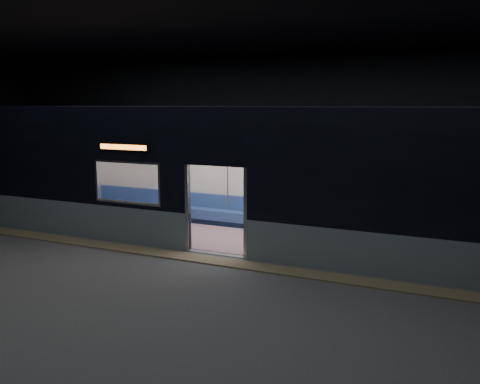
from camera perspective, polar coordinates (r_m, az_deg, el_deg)
The scene contains 7 objects.
station_floor at distance 10.88m, azimuth -5.17°, elevation -8.49°, with size 24.00×14.00×0.01m, color #47494C.
station_envelope at distance 10.33m, azimuth -5.49°, elevation 11.22°, with size 24.00×14.00×5.00m.
tactile_strip at distance 11.33m, azimuth -3.80°, elevation -7.61°, with size 22.80×0.50×0.03m, color #8C7F59.
metro_car at distance 12.70m, azimuth 0.33°, elevation 2.78°, with size 18.00×3.04×3.35m.
passenger at distance 13.03m, azimuth 12.76°, elevation -2.02°, with size 0.40×0.67×1.33m.
handbag at distance 12.86m, azimuth 12.39°, elevation -2.67°, with size 0.28×0.24×0.14m, color black.
transit_map at distance 13.27m, azimuth 12.03°, elevation 1.14°, with size 0.92×0.03×0.60m, color white.
Camera 1 is at (5.10, -8.98, 3.41)m, focal length 38.00 mm.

